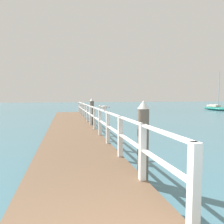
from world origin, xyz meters
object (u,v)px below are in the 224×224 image
object	(u,v)px
dock_piling_far	(92,113)
boat_1	(216,108)
dock_piling_near	(143,143)
seagull_foreground	(104,107)

from	to	relation	value
dock_piling_far	boat_1	xyz separation A→B (m)	(22.43, 13.71, -0.71)
dock_piling_near	dock_piling_far	size ratio (longest dim) A/B	1.00
dock_piling_near	boat_1	size ratio (longest dim) A/B	0.33
dock_piling_far	seagull_foreground	xyz separation A→B (m)	(-0.39, -6.34, 0.73)
dock_piling_far	dock_piling_near	bearing A→B (deg)	-90.00
boat_1	dock_piling_near	bearing A→B (deg)	44.02
dock_piling_far	boat_1	size ratio (longest dim) A/B	0.33
dock_piling_far	boat_1	bearing A→B (deg)	31.43
dock_piling_near	boat_1	distance (m)	32.11
seagull_foreground	boat_1	world-z (taller)	boat_1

